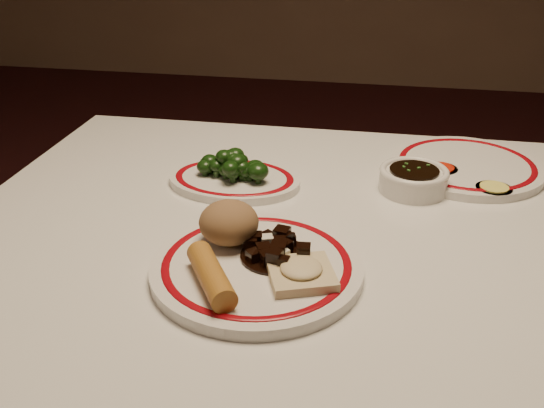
% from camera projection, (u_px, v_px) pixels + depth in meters
% --- Properties ---
extents(dining_table, '(1.20, 0.90, 0.75)m').
position_uv_depth(dining_table, '(320.00, 273.00, 1.02)').
color(dining_table, white).
rests_on(dining_table, ground).
extents(main_plate, '(0.38, 0.38, 0.02)m').
position_uv_depth(main_plate, '(257.00, 267.00, 0.85)').
color(main_plate, silver).
rests_on(main_plate, dining_table).
extents(rice_mound, '(0.09, 0.09, 0.06)m').
position_uv_depth(rice_mound, '(229.00, 222.00, 0.89)').
color(rice_mound, olive).
rests_on(rice_mound, main_plate).
extents(spring_roll, '(0.09, 0.13, 0.03)m').
position_uv_depth(spring_roll, '(211.00, 275.00, 0.79)').
color(spring_roll, '#B4792C').
rests_on(spring_roll, main_plate).
extents(fried_wonton, '(0.11, 0.11, 0.02)m').
position_uv_depth(fried_wonton, '(301.00, 272.00, 0.81)').
color(fried_wonton, beige).
rests_on(fried_wonton, main_plate).
extents(stirfry_heap, '(0.10, 0.10, 0.03)m').
position_uv_depth(stirfry_heap, '(275.00, 250.00, 0.86)').
color(stirfry_heap, black).
rests_on(stirfry_heap, main_plate).
extents(broccoli_plate, '(0.25, 0.22, 0.02)m').
position_uv_depth(broccoli_plate, '(234.00, 180.00, 1.11)').
color(broccoli_plate, silver).
rests_on(broccoli_plate, dining_table).
extents(broccoli_pile, '(0.14, 0.08, 0.05)m').
position_uv_depth(broccoli_pile, '(233.00, 165.00, 1.10)').
color(broccoli_pile, '#23471C').
rests_on(broccoli_pile, broccoli_plate).
extents(soy_bowl, '(0.12, 0.12, 0.04)m').
position_uv_depth(soy_bowl, '(413.00, 181.00, 1.09)').
color(soy_bowl, silver).
rests_on(soy_bowl, dining_table).
extents(sweet_sour_dish, '(0.06, 0.06, 0.02)m').
position_uv_depth(sweet_sour_dish, '(440.00, 172.00, 1.15)').
color(sweet_sour_dish, silver).
rests_on(sweet_sour_dish, dining_table).
extents(mustard_dish, '(0.06, 0.06, 0.02)m').
position_uv_depth(mustard_dish, '(493.00, 191.00, 1.07)').
color(mustard_dish, silver).
rests_on(mustard_dish, dining_table).
extents(far_plate, '(0.31, 0.31, 0.02)m').
position_uv_depth(far_plate, '(466.00, 166.00, 1.17)').
color(far_plate, silver).
rests_on(far_plate, dining_table).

